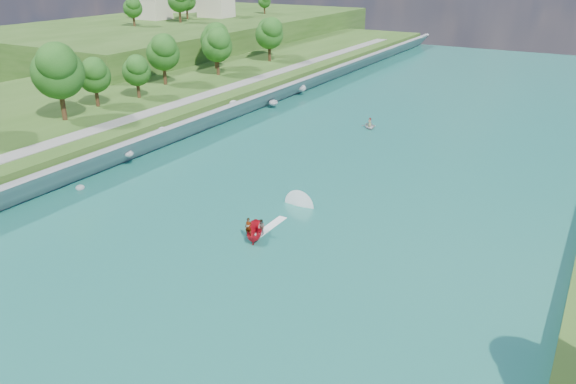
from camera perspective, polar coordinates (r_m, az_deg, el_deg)
The scene contains 10 objects.
ground at distance 52.79m, azimuth -5.22°, elevation -5.91°, with size 260.00×260.00×0.00m, color #2D5119.
river_water at distance 68.46m, azimuth 4.38°, elevation 1.08°, with size 55.00×240.00×0.10m, color #185E57.
berm_west at distance 99.14m, azimuth -22.77°, elevation 7.24°, with size 45.00×240.00×3.50m, color #2D5119.
ridge_west at distance 173.33m, azimuth -9.88°, elevation 15.50°, with size 60.00×120.00×9.00m, color #2D5119.
riprap_bank at distance 81.06m, azimuth -12.60°, elevation 5.36°, with size 3.72×236.00×4.05m.
riverside_path at distance 85.73m, azimuth -15.62°, elevation 7.23°, with size 3.00×200.00×0.10m, color gray.
ridge_houses at distance 180.28m, azimuth -10.62°, elevation 18.54°, with size 29.50×29.50×8.40m.
trees_ridge at distance 166.80m, azimuth -10.00°, elevation 18.42°, with size 15.03×51.25×10.94m.
motorboat at distance 55.78m, azimuth -2.35°, elevation -3.37°, with size 3.60×18.76×2.18m.
raft at distance 91.05m, azimuth 8.29°, elevation 6.70°, with size 3.56×3.92×1.64m.
Camera 1 is at (27.24, -37.57, 25.17)m, focal length 35.00 mm.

